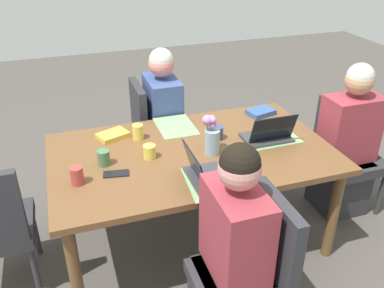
% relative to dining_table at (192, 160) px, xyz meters
% --- Properties ---
extents(ground_plane, '(10.00, 10.00, 0.00)m').
position_rel_dining_table_xyz_m(ground_plane, '(0.00, 0.00, -0.65)').
color(ground_plane, '#4C4742').
extents(dining_table, '(1.82, 1.09, 0.72)m').
position_rel_dining_table_xyz_m(dining_table, '(0.00, 0.00, 0.00)').
color(dining_table, brown).
rests_on(dining_table, ground_plane).
extents(chair_near_left_near, '(0.44, 0.44, 0.90)m').
position_rel_dining_table_xyz_m(chair_near_left_near, '(0.06, -0.84, -0.15)').
color(chair_near_left_near, '#2D2D33').
rests_on(chair_near_left_near, ground_plane).
extents(person_near_left_near, '(0.36, 0.40, 1.19)m').
position_rel_dining_table_xyz_m(person_near_left_near, '(-0.01, -0.78, -0.12)').
color(person_near_left_near, '#2D2D33').
rests_on(person_near_left_near, ground_plane).
extents(chair_far_left_mid, '(0.44, 0.44, 0.90)m').
position_rel_dining_table_xyz_m(chair_far_left_mid, '(-0.03, 0.87, -0.15)').
color(chair_far_left_mid, '#2D2D33').
rests_on(chair_far_left_mid, ground_plane).
extents(person_far_left_mid, '(0.36, 0.40, 1.19)m').
position_rel_dining_table_xyz_m(person_far_left_mid, '(0.04, 0.81, -0.12)').
color(person_far_left_mid, '#2D2D33').
rests_on(person_far_left_mid, ground_plane).
extents(chair_head_left_left_far, '(0.44, 0.44, 0.90)m').
position_rel_dining_table_xyz_m(chair_head_left_left_far, '(-1.28, -0.06, -0.15)').
color(chair_head_left_left_far, '#2D2D33').
rests_on(chair_head_left_left_far, ground_plane).
extents(person_head_left_left_far, '(0.40, 0.36, 1.19)m').
position_rel_dining_table_xyz_m(person_head_left_left_far, '(-1.22, 0.02, -0.12)').
color(person_head_left_left_far, '#2D2D33').
rests_on(person_head_left_left_far, ground_plane).
extents(flower_vase, '(0.11, 0.12, 0.27)m').
position_rel_dining_table_xyz_m(flower_vase, '(-0.11, 0.07, 0.20)').
color(flower_vase, '#8EA8B7').
rests_on(flower_vase, dining_table).
extents(placemat_near_left_near, '(0.26, 0.36, 0.00)m').
position_rel_dining_table_xyz_m(placemat_near_left_near, '(-0.00, -0.38, 0.07)').
color(placemat_near_left_near, '#7FAD70').
rests_on(placemat_near_left_near, dining_table).
extents(placemat_far_left_mid, '(0.29, 0.38, 0.00)m').
position_rel_dining_table_xyz_m(placemat_far_left_mid, '(0.02, 0.38, 0.07)').
color(placemat_far_left_mid, '#7FAD70').
rests_on(placemat_far_left_mid, dining_table).
extents(placemat_head_left_left_far, '(0.37, 0.27, 0.00)m').
position_rel_dining_table_xyz_m(placemat_head_left_left_far, '(-0.57, 0.01, 0.07)').
color(placemat_head_left_left_far, '#7FAD70').
rests_on(placemat_head_left_left_far, dining_table).
extents(laptop_head_left_left_far, '(0.32, 0.22, 0.21)m').
position_rel_dining_table_xyz_m(laptop_head_left_left_far, '(-0.54, 0.03, 0.12)').
color(laptop_head_left_left_far, '#38383D').
rests_on(laptop_head_left_left_far, dining_table).
extents(laptop_far_left_mid, '(0.22, 0.32, 0.21)m').
position_rel_dining_table_xyz_m(laptop_far_left_mid, '(0.04, 0.36, 0.12)').
color(laptop_far_left_mid, '#38383D').
rests_on(laptop_far_left_mid, dining_table).
extents(coffee_mug_near_left, '(0.07, 0.07, 0.11)m').
position_rel_dining_table_xyz_m(coffee_mug_near_left, '(0.30, -0.27, 0.13)').
color(coffee_mug_near_left, '#DBC64C').
rests_on(coffee_mug_near_left, dining_table).
extents(coffee_mug_near_right, '(0.08, 0.08, 0.09)m').
position_rel_dining_table_xyz_m(coffee_mug_near_right, '(0.28, 0.00, 0.12)').
color(coffee_mug_near_right, '#DBC64C').
rests_on(coffee_mug_near_right, dining_table).
extents(coffee_mug_centre_left, '(0.07, 0.07, 0.11)m').
position_rel_dining_table_xyz_m(coffee_mug_centre_left, '(0.74, 0.16, 0.13)').
color(coffee_mug_centre_left, '#AD3D38').
rests_on(coffee_mug_centre_left, dining_table).
extents(coffee_mug_centre_right, '(0.08, 0.08, 0.10)m').
position_rel_dining_table_xyz_m(coffee_mug_centre_right, '(0.57, -0.01, 0.12)').
color(coffee_mug_centre_right, '#47704C').
rests_on(coffee_mug_centre_right, dining_table).
extents(coffee_mug_far_left, '(0.08, 0.08, 0.09)m').
position_rel_dining_table_xyz_m(coffee_mug_far_left, '(-0.22, -0.10, 0.12)').
color(coffee_mug_far_left, '#33477A').
rests_on(coffee_mug_far_left, dining_table).
extents(book_red_cover, '(0.24, 0.20, 0.03)m').
position_rel_dining_table_xyz_m(book_red_cover, '(0.46, -0.35, 0.09)').
color(book_red_cover, gold).
rests_on(book_red_cover, dining_table).
extents(book_blue_cover, '(0.23, 0.18, 0.04)m').
position_rel_dining_table_xyz_m(book_blue_cover, '(-0.68, -0.37, 0.09)').
color(book_blue_cover, '#335693').
rests_on(book_blue_cover, dining_table).
extents(phone_black, '(0.16, 0.10, 0.01)m').
position_rel_dining_table_xyz_m(phone_black, '(0.52, 0.13, 0.08)').
color(phone_black, black).
rests_on(phone_black, dining_table).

